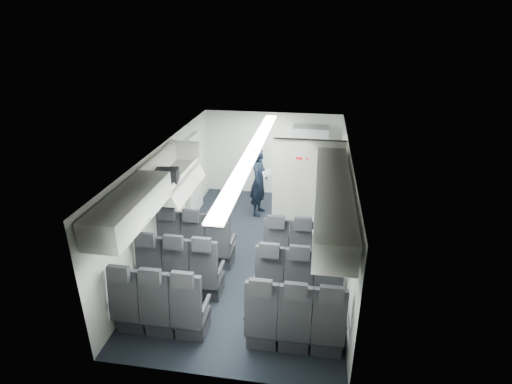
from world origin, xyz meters
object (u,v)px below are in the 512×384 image
(boarding_door, at_px, (193,175))
(flight_attendant, at_px, (259,181))
(carry_on_bag, at_px, (167,175))
(seat_row_rear, at_px, (226,317))
(galley_unit, at_px, (309,164))
(seat_row_mid, at_px, (238,279))
(seat_row_front, at_px, (248,250))

(boarding_door, bearing_deg, flight_attendant, 7.78)
(carry_on_bag, bearing_deg, seat_row_rear, -59.30)
(galley_unit, bearing_deg, seat_row_mid, -102.88)
(seat_row_mid, height_order, seat_row_rear, same)
(flight_attendant, bearing_deg, seat_row_mid, -169.08)
(seat_row_mid, height_order, carry_on_bag, carry_on_bag)
(carry_on_bag, bearing_deg, seat_row_front, -4.56)
(seat_row_front, relative_size, flight_attendant, 2.04)
(boarding_door, distance_m, carry_on_bag, 2.35)
(seat_row_front, distance_m, boarding_door, 2.71)
(seat_row_rear, height_order, flight_attendant, flight_attendant)
(seat_row_rear, distance_m, galley_unit, 5.17)
(seat_row_mid, bearing_deg, flight_attendant, 92.65)
(flight_attendant, bearing_deg, seat_row_front, -168.04)
(seat_row_rear, bearing_deg, seat_row_mid, 90.00)
(boarding_door, xyz_separation_m, flight_attendant, (1.49, 0.20, -0.14))
(seat_row_rear, distance_m, flight_attendant, 4.11)
(galley_unit, xyz_separation_m, carry_on_bag, (-2.33, -3.34, 0.86))
(seat_row_mid, distance_m, flight_attendant, 3.22)
(boarding_door, height_order, flight_attendant, boarding_door)
(seat_row_mid, height_order, galley_unit, galley_unit)
(seat_row_mid, bearing_deg, boarding_door, 118.77)
(seat_row_rear, height_order, boarding_door, boarding_door)
(seat_row_mid, height_order, flight_attendant, flight_attendant)
(boarding_door, bearing_deg, galley_unit, 24.28)
(galley_unit, relative_size, boarding_door, 1.02)
(seat_row_front, relative_size, carry_on_bag, 8.71)
(seat_row_front, relative_size, galley_unit, 1.75)
(flight_attendant, bearing_deg, galley_unit, -40.44)
(seat_row_mid, relative_size, boarding_door, 1.79)
(galley_unit, height_order, carry_on_bag, carry_on_bag)
(seat_row_mid, xyz_separation_m, galley_unit, (0.95, 4.15, 0.55))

